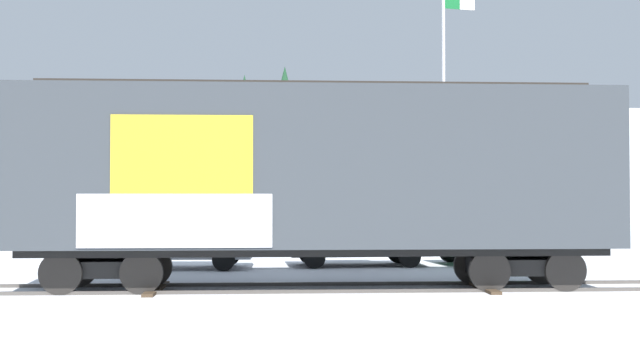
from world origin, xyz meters
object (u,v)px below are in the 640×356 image
at_px(freight_car, 316,172).
at_px(parked_car_black, 355,239).
at_px(parked_car_silver, 171,237).
at_px(parked_car_green, 502,237).
at_px(flagpole, 448,87).

relative_size(freight_car, parked_car_black, 3.18).
bearing_deg(freight_car, parked_car_silver, 122.49).
xyz_separation_m(freight_car, parked_car_green, (6.59, 5.93, -1.80)).
xyz_separation_m(parked_car_silver, parked_car_black, (5.50, 0.19, -0.11)).
distance_m(parked_car_silver, parked_car_black, 5.51).
xyz_separation_m(parked_car_silver, parked_car_green, (10.16, 0.32, -0.09)).
height_order(freight_car, parked_car_black, freight_car).
xyz_separation_m(freight_car, flagpole, (6.24, 10.42, 3.53)).
xyz_separation_m(flagpole, parked_car_silver, (-9.82, -4.81, -5.25)).
distance_m(freight_car, parked_car_black, 6.39).
bearing_deg(flagpole, parked_car_black, -133.07).
bearing_deg(parked_car_green, flagpole, 94.42).
bearing_deg(parked_car_silver, freight_car, -57.51).
bearing_deg(parked_car_green, freight_car, -137.99).
distance_m(freight_car, flagpole, 12.65).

